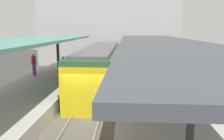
{
  "coord_description": "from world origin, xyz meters",
  "views": [
    {
      "loc": [
        1.98,
        -10.81,
        4.63
      ],
      "look_at": [
        0.97,
        5.19,
        1.71
      ],
      "focal_mm": 35.62,
      "sensor_mm": 36.0,
      "label": 1
    }
  ],
  "objects_px": {
    "platform_sign": "(215,83)",
    "passenger_near_bench": "(63,67)",
    "commuter_train": "(101,66)",
    "passenger_mid_platform": "(34,64)",
    "platform_bench": "(144,84)"
  },
  "relations": [
    {
      "from": "commuter_train",
      "to": "passenger_near_bench",
      "type": "xyz_separation_m",
      "value": [
        -2.72,
        -1.54,
        0.13
      ]
    },
    {
      "from": "platform_sign",
      "to": "passenger_near_bench",
      "type": "relative_size",
      "value": 1.33
    },
    {
      "from": "commuter_train",
      "to": "platform_bench",
      "type": "relative_size",
      "value": 10.4
    },
    {
      "from": "platform_sign",
      "to": "passenger_near_bench",
      "type": "xyz_separation_m",
      "value": [
        -8.1,
        7.79,
        -0.76
      ]
    },
    {
      "from": "platform_sign",
      "to": "passenger_near_bench",
      "type": "height_order",
      "value": "platform_sign"
    },
    {
      "from": "commuter_train",
      "to": "platform_sign",
      "type": "distance_m",
      "value": 10.81
    },
    {
      "from": "platform_bench",
      "to": "passenger_near_bench",
      "type": "relative_size",
      "value": 0.84
    },
    {
      "from": "commuter_train",
      "to": "passenger_mid_platform",
      "type": "relative_size",
      "value": 8.3
    },
    {
      "from": "commuter_train",
      "to": "platform_bench",
      "type": "xyz_separation_m",
      "value": [
        3.06,
        -4.91,
        -0.26
      ]
    },
    {
      "from": "passenger_mid_platform",
      "to": "platform_bench",
      "type": "bearing_deg",
      "value": -26.73
    },
    {
      "from": "commuter_train",
      "to": "platform_sign",
      "type": "height_order",
      "value": "commuter_train"
    },
    {
      "from": "platform_sign",
      "to": "passenger_mid_platform",
      "type": "distance_m",
      "value": 13.83
    },
    {
      "from": "passenger_mid_platform",
      "to": "passenger_near_bench",
      "type": "bearing_deg",
      "value": -18.33
    },
    {
      "from": "platform_sign",
      "to": "passenger_mid_platform",
      "type": "bearing_deg",
      "value": 141.15
    },
    {
      "from": "passenger_near_bench",
      "to": "passenger_mid_platform",
      "type": "bearing_deg",
      "value": 161.67
    }
  ]
}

